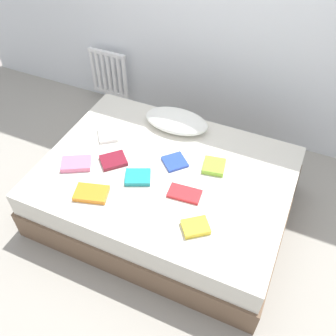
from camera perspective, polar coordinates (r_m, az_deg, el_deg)
name	(u,v)px	position (r m, az deg, el deg)	size (l,w,h in m)	color
ground_plane	(166,209)	(3.33, -0.35, -6.33)	(8.00, 8.00, 0.00)	#9E998E
bed	(166,191)	(3.14, -0.37, -3.56)	(2.00, 1.50, 0.50)	brown
radiator	(109,73)	(4.33, -9.07, 14.15)	(0.45, 0.04, 0.53)	white
pillow	(176,121)	(3.32, 1.30, 7.25)	(0.58, 0.33, 0.13)	white
textbook_blue	(175,162)	(3.00, 1.05, 0.96)	(0.18, 0.17, 0.02)	#2847B7
textbook_lime	(214,166)	(2.98, 7.07, 0.28)	(0.17, 0.18, 0.04)	#8CC638
textbook_maroon	(113,160)	(3.04, -8.39, 1.15)	(0.20, 0.17, 0.03)	maroon
textbook_teal	(138,177)	(2.89, -4.65, -1.42)	(0.20, 0.16, 0.04)	teal
textbook_orange	(91,193)	(2.83, -11.69, -3.83)	(0.25, 0.16, 0.04)	orange
textbook_white	(108,135)	(3.29, -9.24, 5.08)	(0.19, 0.16, 0.03)	white
textbook_red	(185,194)	(2.77, 2.56, -3.95)	(0.24, 0.13, 0.03)	red
textbook_yellow	(195,227)	(2.59, 4.24, -9.02)	(0.18, 0.14, 0.04)	yellow
textbook_pink	(76,164)	(3.06, -13.93, 0.64)	(0.23, 0.16, 0.04)	pink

